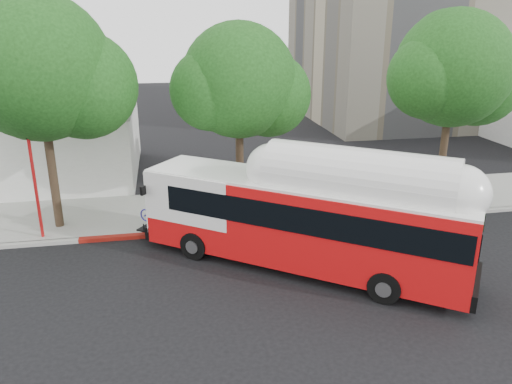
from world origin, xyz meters
TOP-DOWN VIEW (x-y plane):
  - ground at (0.00, 0.00)m, footprint 120.00×120.00m
  - sidewalk at (0.00, 6.50)m, footprint 60.00×5.00m
  - curb_strip at (0.00, 3.90)m, footprint 60.00×0.30m
  - red_curb_segment at (-3.00, 3.90)m, footprint 10.00×0.32m
  - street_tree_left at (-8.53, 5.56)m, footprint 6.67×5.80m
  - street_tree_mid at (-0.59, 6.06)m, footprint 5.75×5.00m
  - street_tree_right at (9.44, 5.86)m, footprint 6.21×5.40m
  - transit_bus at (0.38, 0.16)m, footprint 11.44×9.26m
  - signal_pole at (-9.47, 4.40)m, footprint 0.13×0.43m

SIDE VIEW (x-z plane):
  - ground at x=0.00m, z-range 0.00..0.00m
  - sidewalk at x=0.00m, z-range 0.00..0.15m
  - curb_strip at x=0.00m, z-range 0.00..0.15m
  - red_curb_segment at x=-3.00m, z-range 0.00..0.16m
  - transit_bus at x=0.38m, z-range -0.12..3.61m
  - signal_pole at x=-9.47m, z-range 0.06..4.60m
  - street_tree_mid at x=-0.59m, z-range 1.60..10.22m
  - street_tree_right at x=9.44m, z-range 1.67..10.85m
  - street_tree_left at x=-8.53m, z-range 1.73..11.47m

